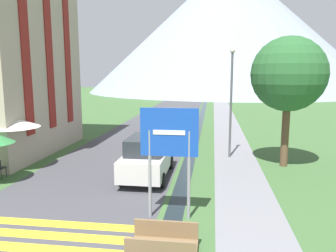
{
  "coord_description": "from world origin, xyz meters",
  "views": [
    {
      "loc": [
        2.35,
        -5.09,
        4.47
      ],
      "look_at": [
        0.28,
        10.0,
        2.02
      ],
      "focal_mm": 35.0,
      "sensor_mm": 36.0,
      "label": 1
    }
  ],
  "objects_px": {
    "cafe_chair_far_left": "(32,152)",
    "cafe_chair_middle": "(13,160)",
    "person_seated_far": "(4,159)",
    "cafe_umbrella_middle_white": "(12,122)",
    "footbridge": "(163,246)",
    "parked_car_far": "(173,121)",
    "parked_car_near": "(148,157)",
    "road_sign": "(169,145)",
    "tree_by_path": "(289,75)",
    "streetlamp": "(231,94)"
  },
  "relations": [
    {
      "from": "parked_car_near",
      "to": "streetlamp",
      "type": "bearing_deg",
      "value": 47.38
    },
    {
      "from": "footbridge",
      "to": "cafe_chair_middle",
      "type": "distance_m",
      "value": 10.08
    },
    {
      "from": "road_sign",
      "to": "parked_car_near",
      "type": "distance_m",
      "value": 4.45
    },
    {
      "from": "parked_car_far",
      "to": "streetlamp",
      "type": "xyz_separation_m",
      "value": [
        3.89,
        -6.84,
        2.47
      ]
    },
    {
      "from": "road_sign",
      "to": "tree_by_path",
      "type": "xyz_separation_m",
      "value": [
        4.78,
        6.56,
        2.09
      ]
    },
    {
      "from": "footbridge",
      "to": "parked_car_far",
      "type": "distance_m",
      "value": 17.03
    },
    {
      "from": "streetlamp",
      "to": "tree_by_path",
      "type": "xyz_separation_m",
      "value": [
        2.54,
        -1.41,
        1.04
      ]
    },
    {
      "from": "parked_car_near",
      "to": "cafe_umbrella_middle_white",
      "type": "bearing_deg",
      "value": 176.79
    },
    {
      "from": "parked_car_far",
      "to": "tree_by_path",
      "type": "relative_size",
      "value": 0.74
    },
    {
      "from": "parked_car_near",
      "to": "cafe_chair_middle",
      "type": "height_order",
      "value": "parked_car_near"
    },
    {
      "from": "cafe_chair_far_left",
      "to": "cafe_chair_middle",
      "type": "xyz_separation_m",
      "value": [
        -0.07,
        -1.55,
        0.0
      ]
    },
    {
      "from": "footbridge",
      "to": "parked_car_far",
      "type": "xyz_separation_m",
      "value": [
        -1.78,
        16.92,
        0.68
      ]
    },
    {
      "from": "cafe_chair_far_left",
      "to": "tree_by_path",
      "type": "xyz_separation_m",
      "value": [
        12.58,
        0.99,
        3.91
      ]
    },
    {
      "from": "cafe_chair_middle",
      "to": "tree_by_path",
      "type": "distance_m",
      "value": 13.48
    },
    {
      "from": "road_sign",
      "to": "parked_car_far",
      "type": "relative_size",
      "value": 0.76
    },
    {
      "from": "footbridge",
      "to": "cafe_umbrella_middle_white",
      "type": "distance_m",
      "value": 10.49
    },
    {
      "from": "parked_car_near",
      "to": "cafe_umbrella_middle_white",
      "type": "relative_size",
      "value": 1.7
    },
    {
      "from": "cafe_chair_middle",
      "to": "tree_by_path",
      "type": "height_order",
      "value": "tree_by_path"
    },
    {
      "from": "road_sign",
      "to": "tree_by_path",
      "type": "distance_m",
      "value": 8.38
    },
    {
      "from": "footbridge",
      "to": "parked_car_far",
      "type": "relative_size",
      "value": 0.37
    },
    {
      "from": "parked_car_near",
      "to": "tree_by_path",
      "type": "distance_m",
      "value": 7.63
    },
    {
      "from": "road_sign",
      "to": "cafe_chair_far_left",
      "type": "relative_size",
      "value": 4.07
    },
    {
      "from": "footbridge",
      "to": "cafe_umbrella_middle_white",
      "type": "relative_size",
      "value": 0.68
    },
    {
      "from": "road_sign",
      "to": "cafe_umbrella_middle_white",
      "type": "xyz_separation_m",
      "value": [
        -7.92,
        4.31,
        -0.09
      ]
    },
    {
      "from": "cafe_umbrella_middle_white",
      "to": "parked_car_far",
      "type": "bearing_deg",
      "value": 59.17
    },
    {
      "from": "parked_car_far",
      "to": "road_sign",
      "type": "bearing_deg",
      "value": -83.64
    },
    {
      "from": "road_sign",
      "to": "cafe_umbrella_middle_white",
      "type": "height_order",
      "value": "road_sign"
    },
    {
      "from": "cafe_chair_middle",
      "to": "streetlamp",
      "type": "xyz_separation_m",
      "value": [
        10.1,
        3.95,
        2.87
      ]
    },
    {
      "from": "footbridge",
      "to": "streetlamp",
      "type": "distance_m",
      "value": 10.77
    },
    {
      "from": "cafe_umbrella_middle_white",
      "to": "person_seated_far",
      "type": "xyz_separation_m",
      "value": [
        -0.03,
        -0.77,
        -1.55
      ]
    },
    {
      "from": "parked_car_near",
      "to": "road_sign",
      "type": "bearing_deg",
      "value": -69.57
    },
    {
      "from": "cafe_chair_far_left",
      "to": "cafe_umbrella_middle_white",
      "type": "height_order",
      "value": "cafe_umbrella_middle_white"
    },
    {
      "from": "cafe_chair_far_left",
      "to": "person_seated_far",
      "type": "relative_size",
      "value": 0.68
    },
    {
      "from": "person_seated_far",
      "to": "cafe_umbrella_middle_white",
      "type": "bearing_deg",
      "value": 88.04
    },
    {
      "from": "parked_car_near",
      "to": "footbridge",
      "type": "bearing_deg",
      "value": -75.19
    },
    {
      "from": "parked_car_near",
      "to": "streetlamp",
      "type": "relative_size",
      "value": 0.73
    },
    {
      "from": "cafe_chair_middle",
      "to": "road_sign",
      "type": "bearing_deg",
      "value": -42.23
    },
    {
      "from": "cafe_umbrella_middle_white",
      "to": "tree_by_path",
      "type": "relative_size",
      "value": 0.4
    },
    {
      "from": "parked_car_far",
      "to": "person_seated_far",
      "type": "relative_size",
      "value": 3.66
    },
    {
      "from": "person_seated_far",
      "to": "cafe_chair_middle",
      "type": "bearing_deg",
      "value": 80.28
    },
    {
      "from": "parked_car_near",
      "to": "cafe_chair_middle",
      "type": "relative_size",
      "value": 4.97
    },
    {
      "from": "parked_car_far",
      "to": "footbridge",
      "type": "bearing_deg",
      "value": -83.99
    },
    {
      "from": "person_seated_far",
      "to": "cafe_chair_far_left",
      "type": "bearing_deg",
      "value": 85.83
    },
    {
      "from": "road_sign",
      "to": "footbridge",
      "type": "xyz_separation_m",
      "value": [
        0.13,
        -2.1,
        -2.1
      ]
    },
    {
      "from": "road_sign",
      "to": "streetlamp",
      "type": "relative_size",
      "value": 0.6
    },
    {
      "from": "footbridge",
      "to": "tree_by_path",
      "type": "relative_size",
      "value": 0.27
    },
    {
      "from": "cafe_chair_middle",
      "to": "person_seated_far",
      "type": "height_order",
      "value": "person_seated_far"
    },
    {
      "from": "person_seated_far",
      "to": "tree_by_path",
      "type": "bearing_deg",
      "value": 13.36
    },
    {
      "from": "parked_car_near",
      "to": "cafe_umbrella_middle_white",
      "type": "height_order",
      "value": "cafe_umbrella_middle_white"
    },
    {
      "from": "road_sign",
      "to": "parked_car_near",
      "type": "relative_size",
      "value": 0.82
    }
  ]
}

